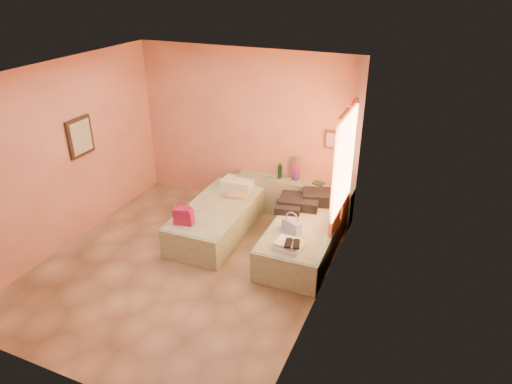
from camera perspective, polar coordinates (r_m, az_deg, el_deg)
ground at (r=6.90m, az=-8.99°, el=-9.09°), size 4.50×4.50×0.00m
room_walls at (r=6.39m, az=-5.89°, el=6.33°), size 4.02×4.51×2.81m
headboard_ledge at (r=7.99m, az=4.72°, el=-0.77°), size 2.05×0.30×0.65m
bed_left at (r=7.51m, az=-4.81°, el=-3.35°), size 0.95×2.02×0.50m
bed_right at (r=7.03m, az=5.98°, el=-5.71°), size 0.95×2.02×0.50m
water_bottle at (r=7.90m, az=3.00°, el=2.62°), size 0.10×0.10×0.26m
rainbow_box at (r=7.83m, az=5.00°, el=2.89°), size 0.11×0.11×0.40m
small_dish at (r=7.93m, az=1.54°, el=1.82°), size 0.14×0.14×0.03m
green_book at (r=7.79m, az=7.81°, el=1.08°), size 0.20×0.16×0.03m
flower_vase at (r=7.66m, az=10.26°, el=1.33°), size 0.20×0.20×0.24m
magenta_handbag at (r=6.88m, az=-9.03°, el=-2.93°), size 0.31×0.21×0.27m
khaki_garment at (r=7.64m, az=-2.37°, el=-0.38°), size 0.35×0.30×0.05m
clothes_pile at (r=7.31m, az=5.85°, el=-1.15°), size 0.85×0.85×0.20m
blue_handbag at (r=6.63m, az=4.48°, el=-4.29°), size 0.31×0.23×0.18m
towel_stack at (r=6.28m, az=4.16°, el=-6.66°), size 0.38×0.33×0.10m
sandal_pair at (r=6.20m, az=4.54°, el=-6.48°), size 0.22×0.27×0.02m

